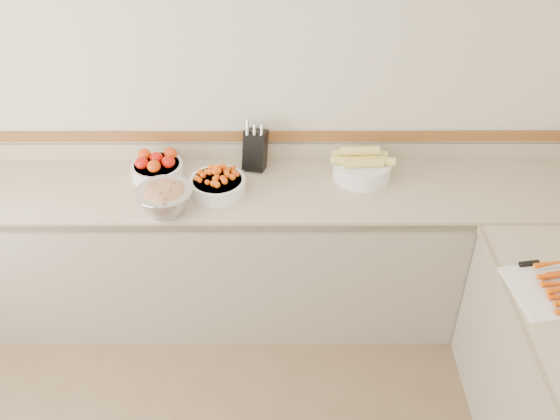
{
  "coord_description": "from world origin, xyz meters",
  "views": [
    {
      "loc": [
        0.34,
        -1.11,
        2.84
      ],
      "look_at": [
        0.35,
        1.35,
        1.0
      ],
      "focal_mm": 40.0,
      "sensor_mm": 36.0,
      "label": 1
    }
  ],
  "objects_px": {
    "tomato_bowl": "(157,167)",
    "cherry_tomato_bowl": "(218,183)",
    "rhubarb_bowl": "(165,198)",
    "knife_block": "(255,149)",
    "corn_bowl": "(362,166)"
  },
  "relations": [
    {
      "from": "corn_bowl",
      "to": "rhubarb_bowl",
      "type": "relative_size",
      "value": 1.23
    },
    {
      "from": "tomato_bowl",
      "to": "cherry_tomato_bowl",
      "type": "relative_size",
      "value": 0.95
    },
    {
      "from": "cherry_tomato_bowl",
      "to": "rhubarb_bowl",
      "type": "bearing_deg",
      "value": -144.57
    },
    {
      "from": "knife_block",
      "to": "corn_bowl",
      "type": "height_order",
      "value": "knife_block"
    },
    {
      "from": "corn_bowl",
      "to": "rhubarb_bowl",
      "type": "xyz_separation_m",
      "value": [
        -1.04,
        -0.33,
        0.02
      ]
    },
    {
      "from": "knife_block",
      "to": "rhubarb_bowl",
      "type": "relative_size",
      "value": 1.01
    },
    {
      "from": "knife_block",
      "to": "tomato_bowl",
      "type": "relative_size",
      "value": 1.02
    },
    {
      "from": "knife_block",
      "to": "cherry_tomato_bowl",
      "type": "distance_m",
      "value": 0.32
    },
    {
      "from": "tomato_bowl",
      "to": "corn_bowl",
      "type": "xyz_separation_m",
      "value": [
        1.14,
        -0.01,
        0.01
      ]
    },
    {
      "from": "knife_block",
      "to": "tomato_bowl",
      "type": "xyz_separation_m",
      "value": [
        -0.55,
        -0.09,
        -0.06
      ]
    },
    {
      "from": "rhubarb_bowl",
      "to": "knife_block",
      "type": "bearing_deg",
      "value": 43.69
    },
    {
      "from": "tomato_bowl",
      "to": "rhubarb_bowl",
      "type": "bearing_deg",
      "value": -74.25
    },
    {
      "from": "cherry_tomato_bowl",
      "to": "tomato_bowl",
      "type": "bearing_deg",
      "value": 155.87
    },
    {
      "from": "knife_block",
      "to": "corn_bowl",
      "type": "xyz_separation_m",
      "value": [
        0.59,
        -0.1,
        -0.05
      ]
    },
    {
      "from": "knife_block",
      "to": "tomato_bowl",
      "type": "distance_m",
      "value": 0.56
    }
  ]
}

